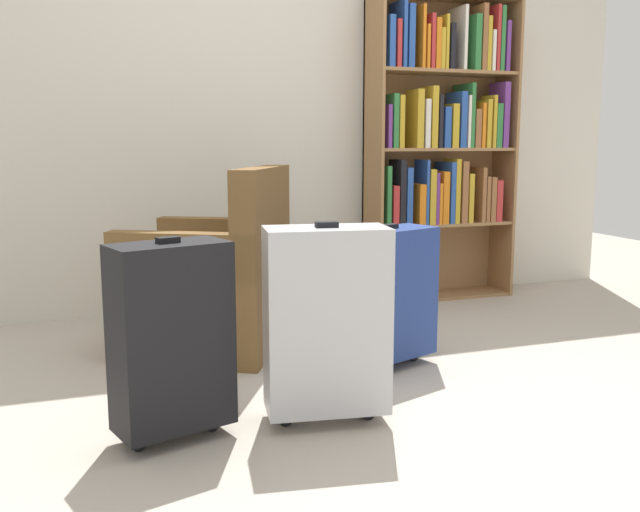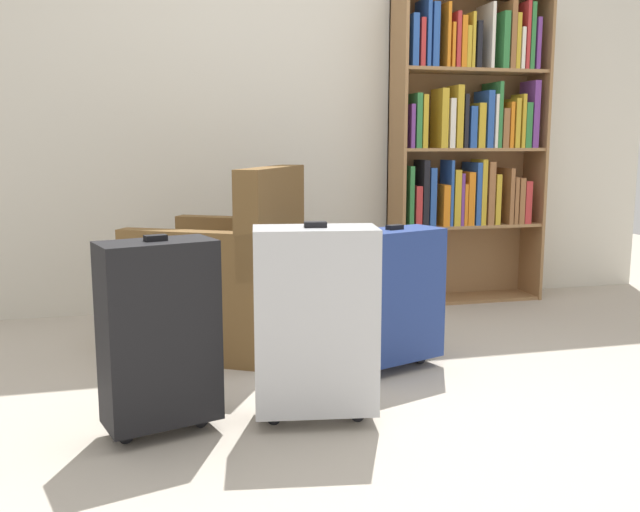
{
  "view_description": "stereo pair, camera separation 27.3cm",
  "coord_description": "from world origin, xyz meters",
  "px_view_note": "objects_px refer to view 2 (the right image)",
  "views": [
    {
      "loc": [
        -1.12,
        -2.36,
        1.02
      ],
      "look_at": [
        -0.15,
        0.35,
        0.55
      ],
      "focal_mm": 39.41,
      "sensor_mm": 36.0,
      "label": 1
    },
    {
      "loc": [
        -0.86,
        -2.44,
        1.02
      ],
      "look_at": [
        -0.15,
        0.35,
        0.55
      ],
      "focal_mm": 39.41,
      "sensor_mm": 36.0,
      "label": 2
    }
  ],
  "objects_px": {
    "armchair": "(225,284)",
    "bookshelf": "(468,136)",
    "suitcase_black": "(159,333)",
    "mug": "(337,328)",
    "suitcase_silver": "(315,320)",
    "suitcase_navy_blue": "(393,295)"
  },
  "relations": [
    {
      "from": "bookshelf",
      "to": "suitcase_navy_blue",
      "type": "height_order",
      "value": "bookshelf"
    },
    {
      "from": "suitcase_silver",
      "to": "suitcase_navy_blue",
      "type": "xyz_separation_m",
      "value": [
        0.48,
        0.5,
        -0.04
      ]
    },
    {
      "from": "bookshelf",
      "to": "suitcase_black",
      "type": "height_order",
      "value": "bookshelf"
    },
    {
      "from": "suitcase_silver",
      "to": "suitcase_navy_blue",
      "type": "bearing_deg",
      "value": 46.01
    },
    {
      "from": "suitcase_silver",
      "to": "suitcase_black",
      "type": "xyz_separation_m",
      "value": [
        -0.55,
        0.03,
        -0.02
      ]
    },
    {
      "from": "bookshelf",
      "to": "suitcase_silver",
      "type": "bearing_deg",
      "value": -129.37
    },
    {
      "from": "armchair",
      "to": "suitcase_navy_blue",
      "type": "bearing_deg",
      "value": -38.97
    },
    {
      "from": "suitcase_black",
      "to": "suitcase_navy_blue",
      "type": "bearing_deg",
      "value": 24.63
    },
    {
      "from": "mug",
      "to": "suitcase_silver",
      "type": "distance_m",
      "value": 1.18
    },
    {
      "from": "bookshelf",
      "to": "mug",
      "type": "height_order",
      "value": "bookshelf"
    },
    {
      "from": "armchair",
      "to": "bookshelf",
      "type": "bearing_deg",
      "value": 22.56
    },
    {
      "from": "suitcase_black",
      "to": "mug",
      "type": "bearing_deg",
      "value": 48.25
    },
    {
      "from": "suitcase_navy_blue",
      "to": "suitcase_black",
      "type": "relative_size",
      "value": 0.93
    },
    {
      "from": "suitcase_silver",
      "to": "suitcase_black",
      "type": "bearing_deg",
      "value": 177.26
    },
    {
      "from": "mug",
      "to": "suitcase_silver",
      "type": "xyz_separation_m",
      "value": [
        -0.38,
        -1.07,
        0.34
      ]
    },
    {
      "from": "armchair",
      "to": "suitcase_black",
      "type": "distance_m",
      "value": 1.09
    },
    {
      "from": "suitcase_black",
      "to": "bookshelf",
      "type": "bearing_deg",
      "value": 40.84
    },
    {
      "from": "bookshelf",
      "to": "suitcase_silver",
      "type": "height_order",
      "value": "bookshelf"
    },
    {
      "from": "bookshelf",
      "to": "suitcase_black",
      "type": "distance_m",
      "value": 2.69
    },
    {
      "from": "bookshelf",
      "to": "suitcase_navy_blue",
      "type": "xyz_separation_m",
      "value": [
        -0.94,
        -1.23,
        -0.71
      ]
    },
    {
      "from": "mug",
      "to": "suitcase_black",
      "type": "xyz_separation_m",
      "value": [
        -0.93,
        -1.04,
        0.32
      ]
    },
    {
      "from": "suitcase_navy_blue",
      "to": "armchair",
      "type": "bearing_deg",
      "value": 141.03
    }
  ]
}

